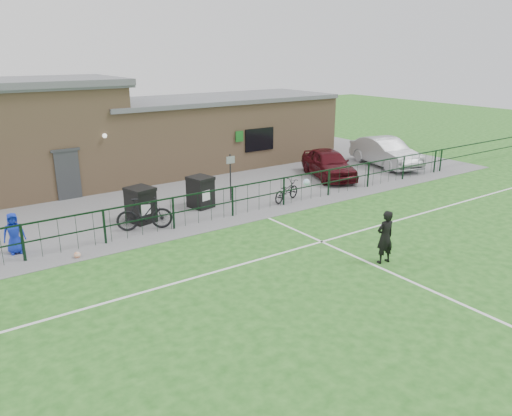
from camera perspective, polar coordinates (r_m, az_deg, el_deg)
ground at (r=13.10m, az=12.88°, el=-10.92°), size 90.00×90.00×0.00m
paving_strip at (r=23.60m, az=-11.93°, el=2.15°), size 34.00×13.00×0.02m
pitch_line_touch at (r=18.70m, az=-4.93°, el=-1.65°), size 28.00×0.10×0.01m
pitch_line_mid at (r=15.74m, az=2.10°, el=-5.41°), size 28.00×0.10×0.01m
pitch_line_perp at (r=14.52m, az=18.29°, el=-8.44°), size 0.10×16.00×0.01m
perimeter_fence at (r=18.68m, az=-5.28°, el=0.24°), size 28.00×0.10×1.20m
wheelie_bin_left at (r=18.98m, az=-13.04°, el=0.25°), size 1.01×1.09×1.23m
wheelie_bin_right at (r=20.34m, az=-6.36°, el=1.71°), size 0.96×1.04×1.19m
sign_post at (r=21.08m, az=-2.94°, el=3.50°), size 0.08×0.08×2.00m
car_maroon at (r=25.25m, az=8.30°, el=5.06°), size 3.07×4.54×1.43m
car_silver at (r=28.42m, az=14.55°, el=6.20°), size 2.59×4.94×1.55m
bicycle_d at (r=18.11m, az=-12.64°, el=-0.66°), size 2.03×1.20×1.18m
bicycle_e at (r=21.14m, az=3.49°, el=1.96°), size 1.77×1.08×0.88m
spectator_child at (r=17.36m, az=-25.94°, el=-2.61°), size 0.68×0.48×1.33m
goalkeeper_kick at (r=15.42m, az=14.29°, el=-3.05°), size 1.43×2.83×2.24m
ball_ground at (r=16.46m, az=-19.75°, el=-5.07°), size 0.21×0.21×0.21m
clubhouse at (r=25.59m, az=-16.78°, el=8.05°), size 24.25×5.40×4.96m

